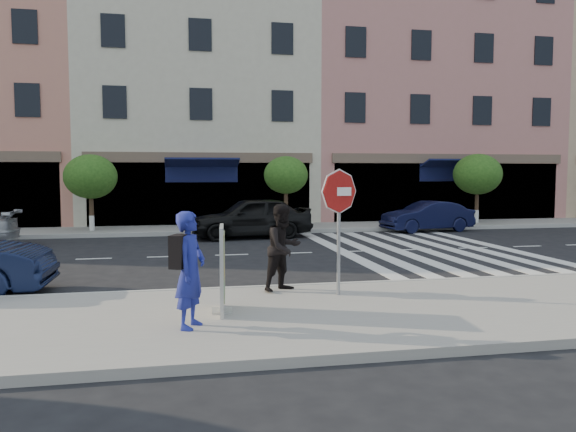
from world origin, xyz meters
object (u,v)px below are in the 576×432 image
object	(u,v)px
stop_sign	(339,203)
car_far_mid	(251,217)
car_far_right	(427,216)
poster_board	(222,271)
photographer	(190,270)
walker	(284,248)

from	to	relation	value
stop_sign	car_far_mid	size ratio (longest dim) A/B	0.53
car_far_right	poster_board	bearing A→B (deg)	-44.71
car_far_mid	photographer	bearing A→B (deg)	-17.86
stop_sign	photographer	world-z (taller)	stop_sign
photographer	walker	size ratio (longest dim) A/B	1.03
photographer	poster_board	bearing A→B (deg)	-8.30
walker	poster_board	bearing A→B (deg)	-163.18
walker	car_far_right	size ratio (longest dim) A/B	0.45
stop_sign	car_far_mid	bearing A→B (deg)	89.61
stop_sign	car_far_right	distance (m)	13.88
car_far_mid	poster_board	bearing A→B (deg)	-16.10
walker	stop_sign	bearing A→B (deg)	-64.10
stop_sign	walker	bearing A→B (deg)	145.44
walker	car_far_right	xyz separation A→B (m)	(8.29, 11.10, -0.38)
stop_sign	photographer	size ratio (longest dim) A/B	1.36
car_far_right	stop_sign	bearing A→B (deg)	-39.34
photographer	stop_sign	bearing A→B (deg)	-34.29
stop_sign	car_far_mid	xyz separation A→B (m)	(-0.28, 10.90, -1.14)
walker	poster_board	world-z (taller)	walker
walker	car_far_mid	distance (m)	10.31
walker	car_far_right	distance (m)	13.86
poster_board	car_far_right	distance (m)	15.86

